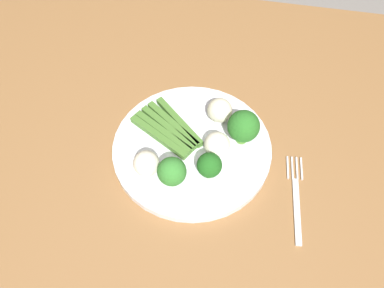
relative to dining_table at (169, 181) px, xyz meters
name	(u,v)px	position (x,y,z in m)	size (l,w,h in m)	color
ground_plane	(178,277)	(0.00, 0.00, -0.65)	(6.00, 6.00, 0.02)	gray
dining_table	(169,181)	(0.00, 0.00, 0.00)	(1.45, 0.98, 0.73)	olive
plate	(192,148)	(0.04, 0.02, 0.10)	(0.29, 0.29, 0.01)	white
asparagus_bundle	(168,129)	(-0.01, 0.05, 0.11)	(0.14, 0.13, 0.01)	#47752D
broccoli_back_right	(172,172)	(0.02, -0.06, 0.14)	(0.05, 0.05, 0.06)	#609E3D
broccoli_front_left	(243,127)	(0.13, 0.05, 0.15)	(0.06, 0.06, 0.07)	#568E33
broccoli_outer_edge	(209,165)	(0.08, -0.03, 0.13)	(0.04, 0.04, 0.05)	#4C7F2B
cauliflower_near_fork	(220,110)	(0.08, 0.09, 0.13)	(0.05, 0.05, 0.05)	beige
cauliflower_near_center	(217,144)	(0.09, 0.02, 0.13)	(0.05, 0.05, 0.05)	silver
cauliflower_mid	(146,164)	(-0.02, -0.04, 0.13)	(0.04, 0.04, 0.04)	silver
fork	(296,197)	(0.23, -0.04, 0.09)	(0.03, 0.17, 0.00)	silver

